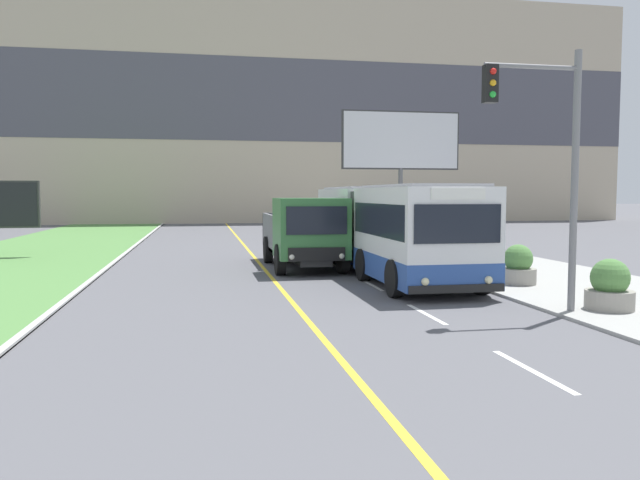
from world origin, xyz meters
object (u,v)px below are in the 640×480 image
Objects in this scene: planter_round_third at (456,254)px; planter_round_near at (610,287)px; traffic_light_mast at (549,147)px; billboard_large at (401,144)px; city_bus at (388,229)px; planter_round_far at (417,245)px; dump_truck at (306,234)px; planter_round_second at (518,267)px.

planter_round_near is at bearing -88.51° from planter_round_third.
traffic_light_mast is 0.82× the size of billboard_large.
billboard_large reaches higher than city_bus.
planter_round_far is at bearing 89.79° from planter_round_third.
billboard_large is 6.41× the size of planter_round_far.
dump_truck is at bearing 120.86° from planter_round_near.
dump_truck is 13.62m from billboard_large.
city_bus is 4.65m from planter_round_second.
dump_truck is 5.84× the size of planter_round_third.
traffic_light_mast is 5.03× the size of planter_round_second.
city_bus is at bearing 111.10° from planter_round_near.
traffic_light_mast is at bearing -96.50° from planter_round_far.
planter_round_third is (1.38, 8.18, -3.15)m from traffic_light_mast.
billboard_large is at bearing 77.07° from planter_round_far.
planter_round_second is at bearing -50.52° from city_bus.
traffic_light_mast is at bearing -67.04° from dump_truck.
dump_truck is 1.14× the size of traffic_light_mast.
planter_round_second is at bearing -87.61° from planter_round_third.
planter_round_third is at bearing 91.49° from planter_round_near.
billboard_large is 20.69m from planter_round_near.
planter_round_third is at bearing 92.39° from planter_round_second.
city_bus is at bearing 100.00° from traffic_light_mast.
planter_round_second is at bearing 69.14° from traffic_light_mast.
planter_round_near is (2.94, -7.62, -0.92)m from city_bus.
dump_truck is at bearing 169.72° from planter_round_third.
planter_round_far is (-0.20, 12.30, -0.02)m from planter_round_near.
city_bus is 2.94m from planter_round_third.
billboard_large is at bearing 70.03° from city_bus.
planter_round_far is (-1.78, -7.75, -4.85)m from billboard_large.
planter_round_third is at bearing 12.10° from city_bus.
traffic_light_mast is (3.87, -9.13, 2.44)m from dump_truck.
traffic_light_mast is 3.52m from planter_round_near.
planter_round_second is at bearing 90.59° from planter_round_near.
billboard_large is 6.17× the size of planter_round_second.
planter_round_far is (1.40, 12.28, -3.16)m from traffic_light_mast.
planter_round_third is 1.02× the size of planter_round_far.
billboard_large reaches higher than planter_round_far.
planter_round_near is 1.04× the size of planter_round_far.
traffic_light_mast reaches higher than planter_round_second.
traffic_light_mast is 5.23× the size of planter_round_far.
planter_round_third is at bearing -10.28° from dump_truck.
planter_round_far is at bearing -102.93° from billboard_large.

